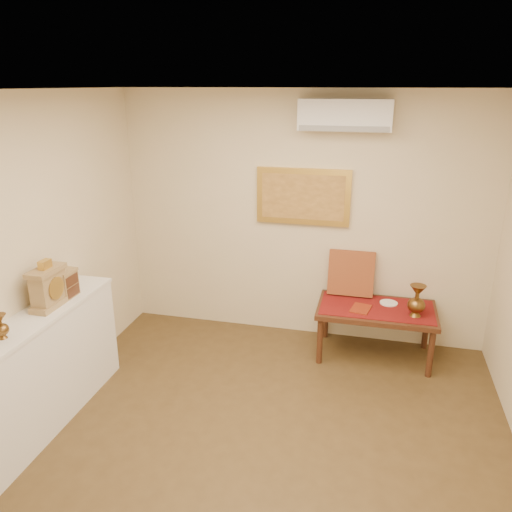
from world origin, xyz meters
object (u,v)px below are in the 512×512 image
(mantel_clock, at_px, (48,287))
(low_table, at_px, (376,314))
(brass_urn_tall, at_px, (417,297))
(display_ledge, at_px, (34,377))
(wooden_chest, at_px, (65,283))

(mantel_clock, distance_m, low_table, 3.16)
(brass_urn_tall, distance_m, low_table, 0.48)
(display_ledge, bearing_deg, brass_urn_tall, 30.08)
(wooden_chest, height_order, low_table, wooden_chest)
(mantel_clock, distance_m, wooden_chest, 0.22)
(wooden_chest, bearing_deg, brass_urn_tall, 22.31)
(mantel_clock, bearing_deg, display_ledge, -93.54)
(brass_urn_tall, height_order, display_ledge, display_ledge)
(brass_urn_tall, height_order, wooden_chest, wooden_chest)
(mantel_clock, relative_size, wooden_chest, 1.68)
(brass_urn_tall, relative_size, mantel_clock, 0.97)
(low_table, bearing_deg, mantel_clock, -149.40)
(brass_urn_tall, relative_size, wooden_chest, 1.63)
(brass_urn_tall, relative_size, display_ledge, 0.20)
(mantel_clock, bearing_deg, brass_urn_tall, 25.67)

